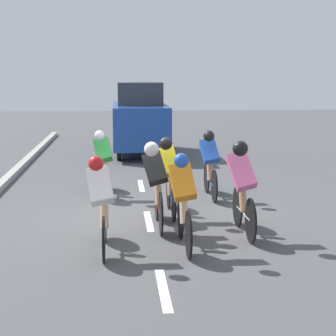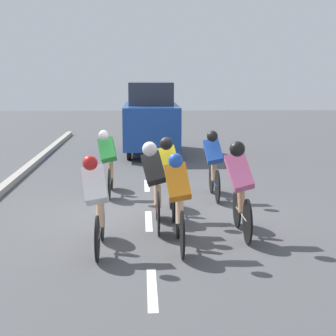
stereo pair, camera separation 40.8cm
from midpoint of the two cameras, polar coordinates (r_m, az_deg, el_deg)
ground_plane at (r=10.43m, az=-0.88°, el=-4.75°), size 60.00×60.00×0.00m
lane_stripe_near at (r=6.94m, az=0.10°, el=-12.20°), size 0.12×1.40×0.01m
lane_stripe_mid at (r=9.98m, az=-0.80°, el=-5.39°), size 0.12×1.40×0.01m
lane_stripe_far at (r=13.10m, az=-1.26°, el=-1.79°), size 0.12×1.40×0.01m
cyclist_pink at (r=8.95m, az=8.63°, el=-1.77°), size 0.46×1.66×1.57m
cyclist_orange at (r=8.23m, az=2.49°, el=-3.16°), size 0.40×1.69×1.48m
cyclist_yellow at (r=10.17m, az=1.34°, el=-0.58°), size 0.44×1.71×1.48m
cyclist_green at (r=11.97m, az=-5.11°, el=0.73°), size 0.43×1.65×1.43m
cyclist_black at (r=9.35m, az=-0.10°, el=-1.43°), size 0.45×1.71×1.50m
cyclist_blue at (r=11.66m, az=5.64°, el=0.57°), size 0.41×1.66×1.45m
cyclist_white at (r=8.13m, az=-5.83°, el=-3.34°), size 0.41×1.66×1.47m
support_car at (r=18.25m, az=-1.12°, el=5.03°), size 1.70×4.17×2.31m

